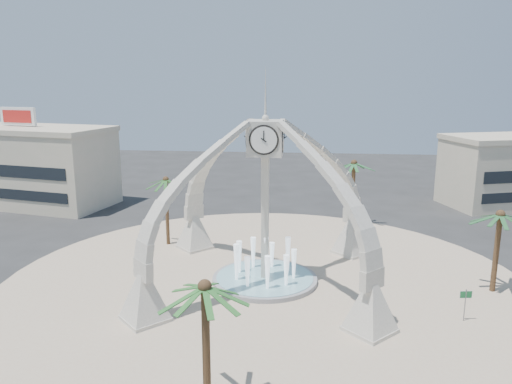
# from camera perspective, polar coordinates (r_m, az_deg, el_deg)

# --- Properties ---
(ground) EXTENTS (140.00, 140.00, 0.00)m
(ground) POSITION_cam_1_polar(r_m,az_deg,el_deg) (38.79, 1.01, -10.24)
(ground) COLOR #282828
(ground) RESTS_ON ground
(plaza) EXTENTS (40.00, 40.00, 0.06)m
(plaza) POSITION_cam_1_polar(r_m,az_deg,el_deg) (38.78, 1.01, -10.20)
(plaza) COLOR #BDA98C
(plaza) RESTS_ON ground
(clock_tower) EXTENTS (17.94, 17.94, 16.30)m
(clock_tower) POSITION_cam_1_polar(r_m,az_deg,el_deg) (36.75, 1.05, -0.88)
(clock_tower) COLOR beige
(clock_tower) RESTS_ON ground
(fountain) EXTENTS (8.00, 8.00, 3.62)m
(fountain) POSITION_cam_1_polar(r_m,az_deg,el_deg) (38.68, 1.01, -9.85)
(fountain) COLOR #959598
(fountain) RESTS_ON ground
(building_nw) EXTENTS (23.75, 13.73, 11.90)m
(building_nw) POSITION_cam_1_polar(r_m,az_deg,el_deg) (68.21, -25.06, 2.82)
(building_nw) COLOR #BDB393
(building_nw) RESTS_ON ground
(palm_east) EXTENTS (5.15, 5.15, 6.61)m
(palm_east) POSITION_cam_1_polar(r_m,az_deg,el_deg) (39.24, 26.15, -2.43)
(palm_east) COLOR brown
(palm_east) RESTS_ON ground
(palm_west) EXTENTS (4.09, 4.09, 6.91)m
(palm_west) POSITION_cam_1_polar(r_m,az_deg,el_deg) (46.27, -10.27, 1.28)
(palm_west) COLOR brown
(palm_west) RESTS_ON ground
(palm_north) EXTENTS (4.60, 4.60, 7.51)m
(palm_north) POSITION_cam_1_polar(r_m,az_deg,el_deg) (52.70, 11.14, 3.17)
(palm_north) COLOR brown
(palm_north) RESTS_ON ground
(palm_south) EXTENTS (4.25, 4.25, 6.84)m
(palm_south) POSITION_cam_1_polar(r_m,az_deg,el_deg) (22.86, -5.88, -10.91)
(palm_south) COLOR brown
(palm_south) RESTS_ON ground
(street_sign) EXTENTS (0.81, 0.14, 2.21)m
(street_sign) POSITION_cam_1_polar(r_m,az_deg,el_deg) (34.92, 22.83, -11.16)
(street_sign) COLOR slate
(street_sign) RESTS_ON ground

